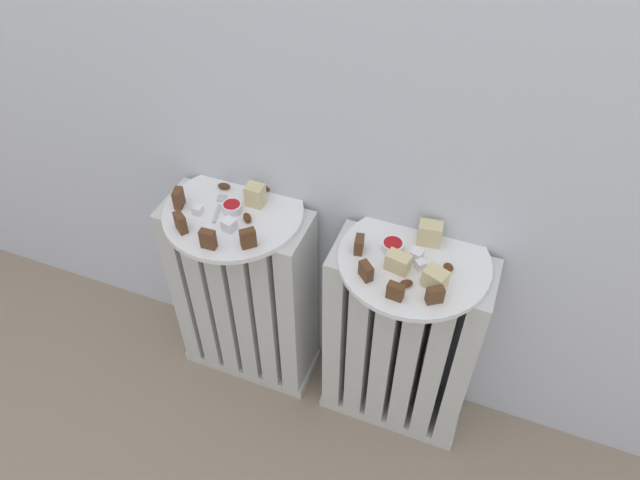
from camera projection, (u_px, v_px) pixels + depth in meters
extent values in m
plane|color=gray|center=(279.00, 472.00, 1.43)|extent=(6.00, 6.00, 0.00)
cube|color=silver|center=(253.00, 355.00, 1.66)|extent=(0.35, 0.15, 0.03)
cube|color=silver|center=(193.00, 276.00, 1.50)|extent=(0.04, 0.15, 0.52)
cube|color=silver|center=(214.00, 282.00, 1.49)|extent=(0.04, 0.15, 0.52)
cube|color=silver|center=(234.00, 288.00, 1.47)|extent=(0.04, 0.15, 0.52)
cube|color=silver|center=(255.00, 295.00, 1.46)|extent=(0.04, 0.15, 0.52)
cube|color=silver|center=(277.00, 301.00, 1.44)|extent=(0.04, 0.15, 0.52)
cube|color=silver|center=(299.00, 308.00, 1.43)|extent=(0.04, 0.15, 0.52)
cube|color=silver|center=(391.00, 401.00, 1.55)|extent=(0.35, 0.15, 0.03)
cube|color=silver|center=(342.00, 321.00, 1.40)|extent=(0.04, 0.15, 0.52)
cube|color=silver|center=(365.00, 328.00, 1.38)|extent=(0.04, 0.15, 0.52)
cube|color=silver|center=(389.00, 336.00, 1.37)|extent=(0.04, 0.15, 0.52)
cube|color=silver|center=(413.00, 343.00, 1.35)|extent=(0.04, 0.15, 0.52)
cube|color=silver|center=(438.00, 351.00, 1.34)|extent=(0.04, 0.15, 0.52)
cube|color=silver|center=(464.00, 359.00, 1.32)|extent=(0.04, 0.15, 0.52)
cylinder|color=white|center=(234.00, 212.00, 1.28)|extent=(0.31, 0.31, 0.01)
cylinder|color=white|center=(414.00, 260.00, 1.17)|extent=(0.31, 0.31, 0.01)
cube|color=#56351E|center=(179.00, 198.00, 1.27)|extent=(0.02, 0.03, 0.04)
cube|color=#56351E|center=(181.00, 223.00, 1.21)|extent=(0.04, 0.03, 0.04)
cube|color=#56351E|center=(208.00, 239.00, 1.18)|extent=(0.03, 0.02, 0.04)
cube|color=#56351E|center=(248.00, 238.00, 1.18)|extent=(0.03, 0.03, 0.04)
cube|color=beige|center=(255.00, 195.00, 1.27)|extent=(0.04, 0.03, 0.05)
cube|color=white|center=(198.00, 210.00, 1.26)|extent=(0.02, 0.02, 0.02)
cube|color=white|center=(229.00, 225.00, 1.22)|extent=(0.03, 0.03, 0.03)
ellipsoid|color=#4C2814|center=(247.00, 218.00, 1.24)|extent=(0.03, 0.03, 0.02)
ellipsoid|color=#4C2814|center=(266.00, 188.00, 1.32)|extent=(0.03, 0.02, 0.02)
ellipsoid|color=#4C2814|center=(224.00, 186.00, 1.32)|extent=(0.03, 0.02, 0.01)
cylinder|color=white|center=(232.00, 208.00, 1.27)|extent=(0.04, 0.04, 0.02)
cylinder|color=#B21419|center=(232.00, 206.00, 1.26)|extent=(0.04, 0.04, 0.01)
cube|color=#56351E|center=(359.00, 245.00, 1.17)|extent=(0.02, 0.03, 0.04)
cube|color=#56351E|center=(366.00, 271.00, 1.12)|extent=(0.03, 0.03, 0.04)
cube|color=#56351E|center=(395.00, 291.00, 1.08)|extent=(0.03, 0.02, 0.04)
cube|color=#56351E|center=(435.00, 295.00, 1.08)|extent=(0.04, 0.03, 0.04)
cube|color=beige|center=(398.00, 262.00, 1.13)|extent=(0.05, 0.04, 0.04)
cube|color=beige|center=(430.00, 233.00, 1.19)|extent=(0.05, 0.04, 0.05)
cube|color=beige|center=(435.00, 279.00, 1.10)|extent=(0.05, 0.05, 0.04)
cube|color=white|center=(416.00, 255.00, 1.16)|extent=(0.03, 0.03, 0.02)
cube|color=white|center=(420.00, 265.00, 1.14)|extent=(0.03, 0.03, 0.02)
ellipsoid|color=#4C2814|center=(406.00, 283.00, 1.11)|extent=(0.03, 0.03, 0.01)
ellipsoid|color=#4C2814|center=(448.00, 267.00, 1.14)|extent=(0.03, 0.03, 0.01)
cylinder|color=white|center=(393.00, 246.00, 1.18)|extent=(0.05, 0.05, 0.02)
cylinder|color=#B21419|center=(393.00, 244.00, 1.18)|extent=(0.04, 0.04, 0.01)
cube|color=#B7B7BC|center=(217.00, 214.00, 1.26)|extent=(0.02, 0.06, 0.00)
cube|color=#B7B7BC|center=(222.00, 198.00, 1.30)|extent=(0.03, 0.03, 0.00)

